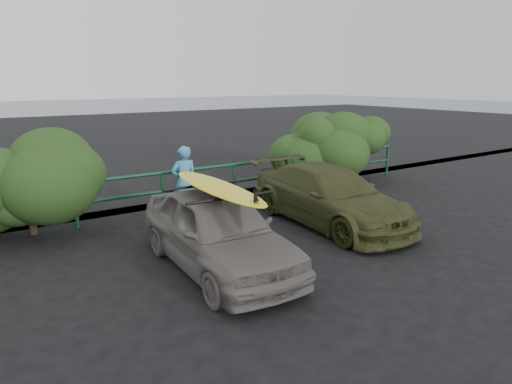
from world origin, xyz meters
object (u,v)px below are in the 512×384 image
Objects in this scene: surfboard at (217,187)px; sedan at (218,231)px; olive_vehicle at (329,196)px; man at (184,181)px; guardrail at (200,187)px.

sedan is at bearing 0.00° from surfboard.
man is (-2.44, 2.32, 0.21)m from olive_vehicle.
olive_vehicle is at bearing 17.09° from surfboard.
sedan is 0.90× the size of olive_vehicle.
olive_vehicle is 3.50m from surfboard.
surfboard reaches higher than guardrail.
man is at bearing -143.60° from guardrail.
man reaches higher than sedan.
surfboard reaches higher than sedan.
sedan is 3.41m from olive_vehicle.
surfboard is (-0.87, -3.15, 0.59)m from man.
guardrail is 3.21× the size of olive_vehicle.
surfboard is at bearing -112.67° from guardrail.
sedan is 1.30× the size of surfboard.
sedan is (-1.51, -3.62, 0.15)m from guardrail.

